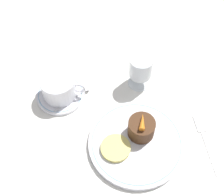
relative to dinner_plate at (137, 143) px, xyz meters
name	(u,v)px	position (x,y,z in m)	size (l,w,h in m)	color
ground_plane	(137,125)	(0.00, 0.06, -0.01)	(3.00, 3.00, 0.00)	white
dinner_plate	(137,143)	(0.00, 0.00, 0.00)	(0.24, 0.24, 0.01)	white
saucer	(61,94)	(-0.22, 0.13, 0.00)	(0.14, 0.14, 0.01)	white
coffee_cup	(59,87)	(-0.22, 0.13, 0.04)	(0.12, 0.09, 0.06)	white
spoon	(77,96)	(-0.17, 0.13, 0.00)	(0.09, 0.10, 0.00)	silver
wine_glass	(142,69)	(0.00, 0.20, 0.06)	(0.06, 0.06, 0.10)	silver
fork	(204,137)	(0.17, 0.04, -0.01)	(0.05, 0.17, 0.01)	silver
dessert_cake	(141,128)	(0.01, 0.03, 0.03)	(0.07, 0.07, 0.05)	#4C2D19
carrot_garnish	(142,122)	(0.01, 0.03, 0.06)	(0.02, 0.04, 0.02)	orange
pineapple_slice	(116,148)	(-0.05, -0.02, 0.01)	(0.07, 0.07, 0.01)	#EFE075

